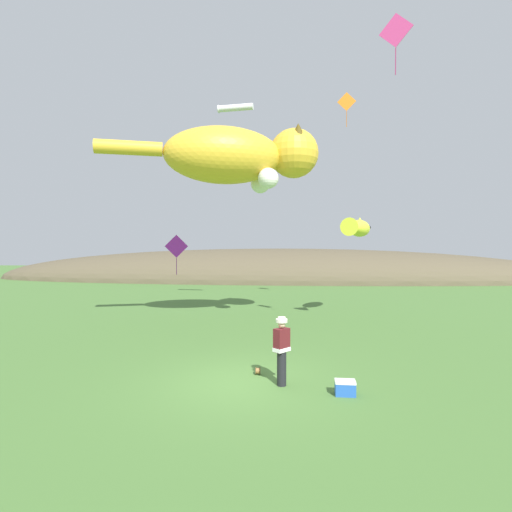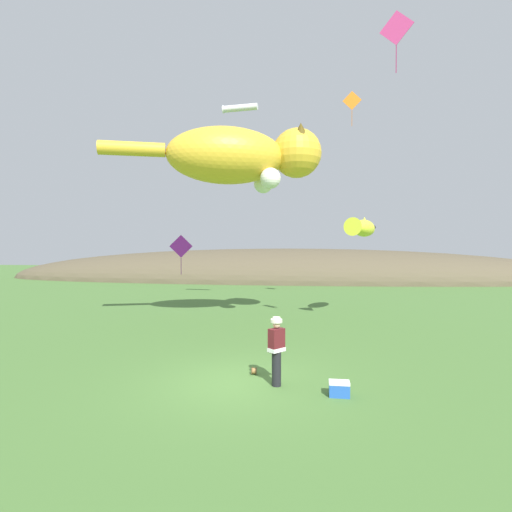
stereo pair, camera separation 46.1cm
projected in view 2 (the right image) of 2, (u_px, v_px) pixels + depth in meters
The scene contains 11 objects.
ground_plane at pixel (238, 383), 10.47m from camera, with size 120.00×120.00×0.00m, color #477033.
distant_hill_ridge at pixel (287, 280), 42.54m from camera, with size 62.47×12.92×6.68m.
festival_attendant at pixel (276, 349), 10.23m from camera, with size 0.47×0.49×1.77m.
kite_spool at pixel (254, 371), 11.14m from camera, with size 0.12×0.21×0.21m.
picnic_cooler at pixel (339, 389), 9.54m from camera, with size 0.50×0.34×0.36m.
kite_giant_cat at pixel (242, 157), 17.73m from camera, with size 9.43×4.18×2.95m.
kite_fish_windsock at pixel (362, 228), 19.61m from camera, with size 2.06×3.28×0.98m.
kite_tube_streamer at pixel (239, 108), 21.91m from camera, with size 2.02×0.66×0.44m.
kite_diamond_orange at pixel (352, 101), 22.18m from camera, with size 1.04×0.12×1.94m.
kite_diamond_pink at pixel (396, 28), 13.09m from camera, with size 1.00×0.57×2.03m.
kite_diamond_violet at pixel (181, 247), 21.23m from camera, with size 1.15×0.43×2.12m.
Camera 2 is at (1.68, -10.25, 3.59)m, focal length 28.00 mm.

